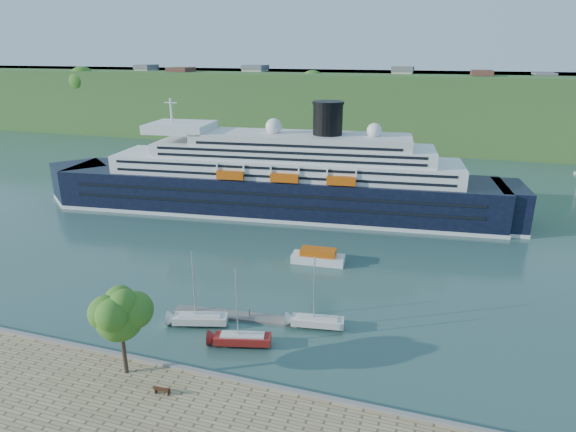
# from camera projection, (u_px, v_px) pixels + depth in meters

# --- Properties ---
(ground) EXTENTS (400.00, 400.00, 0.00)m
(ground) POSITION_uv_depth(u_px,v_px,m) (173.00, 374.00, 49.86)
(ground) COLOR #30564C
(ground) RESTS_ON ground
(far_hillside) EXTENTS (400.00, 50.00, 24.00)m
(far_hillside) POSITION_uv_depth(u_px,v_px,m) (373.00, 107.00, 176.68)
(far_hillside) COLOR #284E1F
(far_hillside) RESTS_ON ground
(quay_coping) EXTENTS (220.00, 0.50, 0.30)m
(quay_coping) POSITION_uv_depth(u_px,v_px,m) (171.00, 365.00, 49.30)
(quay_coping) COLOR slate
(quay_coping) RESTS_ON promenade
(cruise_ship) EXTENTS (102.00, 25.28, 22.68)m
(cruise_ship) POSITION_uv_depth(u_px,v_px,m) (274.00, 158.00, 96.18)
(cruise_ship) COLOR black
(cruise_ship) RESTS_ON ground
(park_bench) EXTENTS (1.60, 0.76, 1.00)m
(park_bench) POSITION_uv_depth(u_px,v_px,m) (162.00, 389.00, 45.33)
(park_bench) COLOR #4D2716
(park_bench) RESTS_ON promenade
(promenade_tree) EXTENTS (6.16, 6.16, 10.20)m
(promenade_tree) POSITION_uv_depth(u_px,v_px,m) (121.00, 328.00, 46.85)
(promenade_tree) COLOR #39671B
(promenade_tree) RESTS_ON promenade
(floating_pontoon) EXTENTS (16.11, 3.56, 0.36)m
(floating_pontoon) POSITION_uv_depth(u_px,v_px,m) (235.00, 316.00, 60.35)
(floating_pontoon) COLOR slate
(floating_pontoon) RESTS_ON ground
(sailboat_white_near) EXTENTS (7.49, 3.90, 9.32)m
(sailboat_white_near) POSITION_uv_depth(u_px,v_px,m) (198.00, 292.00, 56.98)
(sailboat_white_near) COLOR silver
(sailboat_white_near) RESTS_ON ground
(sailboat_red) EXTENTS (7.34, 3.69, 9.14)m
(sailboat_red) POSITION_uv_depth(u_px,v_px,m) (242.00, 311.00, 53.01)
(sailboat_red) COLOR maroon
(sailboat_red) RESTS_ON ground
(sailboat_white_far) EXTENTS (7.15, 2.93, 8.97)m
(sailboat_white_far) POSITION_uv_depth(u_px,v_px,m) (318.00, 295.00, 56.52)
(sailboat_white_far) COLOR silver
(sailboat_white_far) RESTS_ON ground
(tender_launch) EXTENTS (8.52, 3.37, 2.31)m
(tender_launch) POSITION_uv_depth(u_px,v_px,m) (318.00, 256.00, 75.43)
(tender_launch) COLOR #C8500B
(tender_launch) RESTS_ON ground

